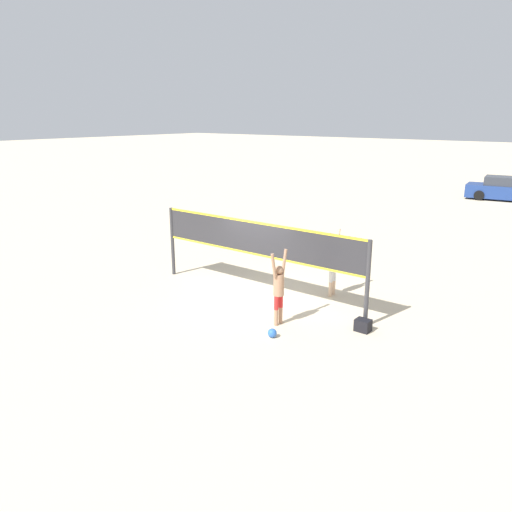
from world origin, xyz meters
name	(u,v)px	position (x,y,z in m)	size (l,w,h in m)	color
ground_plane	(256,296)	(0.00, 0.00, 0.00)	(200.00, 200.00, 0.00)	beige
volleyball_net	(256,244)	(0.00, 0.00, 1.65)	(7.39, 0.12, 2.34)	#38383D
player_spiker	(279,287)	(1.76, -1.30, 1.05)	(0.28, 0.69, 2.01)	tan
player_blocker	(333,262)	(1.79, 1.51, 1.08)	(0.28, 0.69, 2.06)	beige
volleyball	(272,333)	(2.11, -2.06, 0.12)	(0.23, 0.23, 0.23)	blue
gear_bag	(363,325)	(3.73, -0.32, 0.16)	(0.39, 0.31, 0.32)	black
parked_car_mid	(505,190)	(1.81, 24.01, 0.68)	(4.96, 2.45, 1.51)	navy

